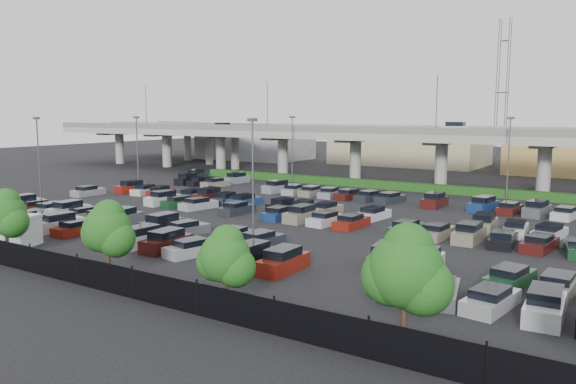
{
  "coord_description": "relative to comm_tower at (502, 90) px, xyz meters",
  "views": [
    {
      "loc": [
        30.76,
        -49.62,
        10.75
      ],
      "look_at": [
        -2.95,
        2.58,
        2.0
      ],
      "focal_mm": 35.0,
      "sensor_mm": 36.0,
      "label": 1
    }
  ],
  "objects": [
    {
      "name": "fence",
      "position": [
        -4.05,
        -102.0,
        -14.71
      ],
      "size": [
        70.0,
        0.1,
        2.0
      ],
      "color": "black",
      "rests_on": "ground"
    },
    {
      "name": "overpass",
      "position": [
        -4.21,
        -41.99,
        -8.64
      ],
      "size": [
        150.0,
        13.0,
        15.8
      ],
      "color": "gray",
      "rests_on": "ground"
    },
    {
      "name": "tree_row",
      "position": [
        -3.3,
        -100.53,
        -12.09
      ],
      "size": [
        65.07,
        3.66,
        5.94
      ],
      "color": "#332316",
      "rests_on": "ground"
    },
    {
      "name": "comm_tower",
      "position": [
        0.0,
        0.0,
        0.0
      ],
      "size": [
        2.4,
        2.4,
        30.0
      ],
      "color": "#4C4C51",
      "rests_on": "ground"
    },
    {
      "name": "ground",
      "position": [
        -4.0,
        -74.0,
        -15.61
      ],
      "size": [
        280.0,
        280.0,
        0.0
      ],
      "primitive_type": "plane",
      "color": "black"
    },
    {
      "name": "hedge",
      "position": [
        -4.0,
        -49.0,
        -15.06
      ],
      "size": [
        66.0,
        1.6,
        1.1
      ],
      "primitive_type": "cube",
      "color": "#193F12",
      "rests_on": "ground"
    },
    {
      "name": "distant_buildings",
      "position": [
        8.38,
        -12.19,
        -11.87
      ],
      "size": [
        138.0,
        24.0,
        9.0
      ],
      "color": "gray",
      "rests_on": "ground"
    },
    {
      "name": "on_ramp",
      "position": [
        -56.1,
        -30.95,
        -8.76
      ],
      "size": [
        50.93,
        30.13,
        8.8
      ],
      "color": "gray",
      "rests_on": "ground"
    },
    {
      "name": "light_poles",
      "position": [
        -8.12,
        -72.0,
        -9.37
      ],
      "size": [
        66.9,
        48.38,
        10.3
      ],
      "color": "#4C4C51",
      "rests_on": "ground"
    },
    {
      "name": "parked_cars",
      "position": [
        -4.83,
        -77.8,
        -14.99
      ],
      "size": [
        63.16,
        41.7,
        1.67
      ],
      "color": "#A3A3A7",
      "rests_on": "ground"
    }
  ]
}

